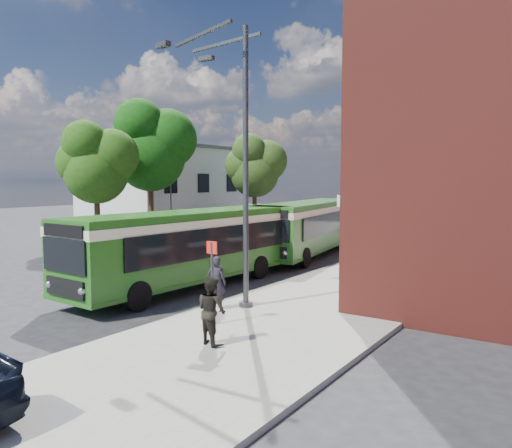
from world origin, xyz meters
The scene contains 14 objects.
ground centered at (0.00, 0.00, 0.00)m, with size 120.00×120.00×0.00m, color #28272A.
pavement centered at (7.00, 8.00, 0.07)m, with size 6.00×48.00×0.15m, color gray.
kerb_line centered at (3.95, 8.00, 0.01)m, with size 0.12×48.00×0.01m, color beige.
white_building centered at (-18.00, 18.00, 3.66)m, with size 9.40×13.40×7.30m.
flagpole centered at (-12.45, 13.00, 4.94)m, with size 0.95×0.10×9.00m.
street_lamp centered at (4.84, -2.00, 4.79)m, with size 2.96×2.38×9.00m.
bus_stop_sign centered at (5.60, -4.20, 1.51)m, with size 0.35×0.08×2.52m.
bus_front centered at (1.30, -0.13, 1.83)m, with size 2.96×11.59×3.02m.
bus_rear centered at (1.10, 10.05, 1.83)m, with size 4.46×12.36×3.02m.
pedestrian_a centered at (4.60, -2.76, 0.99)m, with size 0.62×0.41×1.69m, color black.
pedestrian_b centered at (6.64, -5.50, 1.00)m, with size 0.83×0.64×1.70m, color black.
tree_left centered at (-11.40, 5.25, 5.36)m, with size 4.68×4.45×7.89m.
tree_mid centered at (-11.79, 10.25, 6.69)m, with size 5.84×5.55×9.86m.
tree_right centered at (-9.02, 19.33, 5.46)m, with size 4.77×4.53×8.05m.
Camera 1 is at (14.39, -14.94, 4.22)m, focal length 35.00 mm.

